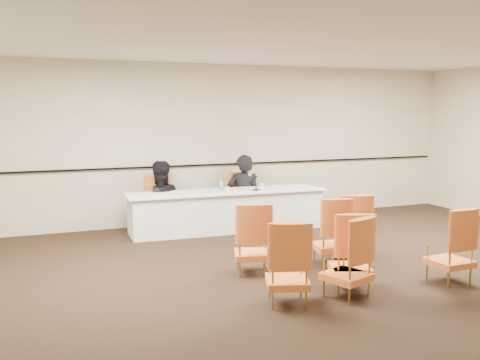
% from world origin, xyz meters
% --- Properties ---
extents(floor, '(10.00, 10.00, 0.00)m').
position_xyz_m(floor, '(0.00, 0.00, 0.00)').
color(floor, black).
rests_on(floor, ground).
extents(ceiling, '(10.00, 10.00, 0.00)m').
position_xyz_m(ceiling, '(0.00, 0.00, 3.00)').
color(ceiling, white).
rests_on(ceiling, ground).
extents(wall_back, '(10.00, 0.04, 3.00)m').
position_xyz_m(wall_back, '(0.00, 4.00, 1.50)').
color(wall_back, beige).
rests_on(wall_back, ground).
extents(wall_rail, '(9.80, 0.04, 0.03)m').
position_xyz_m(wall_rail, '(0.00, 3.96, 1.10)').
color(wall_rail, black).
rests_on(wall_rail, wall_back).
extents(panel_table, '(3.58, 0.96, 0.71)m').
position_xyz_m(panel_table, '(-0.26, 3.10, 0.36)').
color(panel_table, white).
rests_on(panel_table, ground).
extents(panelist_main, '(0.74, 0.60, 1.76)m').
position_xyz_m(panelist_main, '(0.27, 3.62, 0.42)').
color(panelist_main, black).
rests_on(panelist_main, ground).
extents(panelist_main_chair, '(0.52, 0.52, 0.95)m').
position_xyz_m(panelist_main_chair, '(0.27, 3.62, 0.47)').
color(panelist_main_chair, orange).
rests_on(panelist_main_chair, ground).
extents(panelist_second, '(0.84, 0.66, 1.71)m').
position_xyz_m(panelist_second, '(-1.35, 3.68, 0.38)').
color(panelist_second, black).
rests_on(panelist_second, ground).
extents(panelist_second_chair, '(0.52, 0.52, 0.95)m').
position_xyz_m(panelist_second_chair, '(-1.35, 3.68, 0.47)').
color(panelist_second_chair, orange).
rests_on(panelist_second_chair, ground).
extents(papers, '(0.32, 0.24, 0.00)m').
position_xyz_m(papers, '(0.30, 3.01, 0.71)').
color(papers, silver).
rests_on(papers, panel_table).
extents(microphone, '(0.18, 0.25, 0.31)m').
position_xyz_m(microphone, '(0.24, 2.96, 0.87)').
color(microphone, black).
rests_on(microphone, panel_table).
extents(water_bottle, '(0.08, 0.08, 0.21)m').
position_xyz_m(water_bottle, '(-0.37, 3.09, 0.81)').
color(water_bottle, teal).
rests_on(water_bottle, panel_table).
extents(drinking_glass, '(0.08, 0.08, 0.10)m').
position_xyz_m(drinking_glass, '(-0.30, 2.99, 0.76)').
color(drinking_glass, white).
rests_on(drinking_glass, panel_table).
extents(coffee_cup, '(0.09, 0.09, 0.12)m').
position_xyz_m(coffee_cup, '(0.36, 2.95, 0.77)').
color(coffee_cup, white).
rests_on(coffee_cup, panel_table).
extents(aud_chair_front_left, '(0.63, 0.63, 0.95)m').
position_xyz_m(aud_chair_front_left, '(-0.83, 0.61, 0.47)').
color(aud_chair_front_left, orange).
rests_on(aud_chair_front_left, ground).
extents(aud_chair_front_mid, '(0.58, 0.58, 0.95)m').
position_xyz_m(aud_chair_front_mid, '(0.35, 0.59, 0.47)').
color(aud_chair_front_mid, orange).
rests_on(aud_chair_front_mid, ground).
extents(aud_chair_front_right, '(0.65, 0.65, 0.95)m').
position_xyz_m(aud_chair_front_right, '(0.81, 0.75, 0.47)').
color(aud_chair_front_right, orange).
rests_on(aud_chair_front_right, ground).
extents(aud_chair_back_left, '(0.64, 0.64, 0.95)m').
position_xyz_m(aud_chair_back_left, '(-0.92, -0.57, 0.47)').
color(aud_chair_back_left, orange).
rests_on(aud_chair_back_left, ground).
extents(aud_chair_back_mid, '(0.64, 0.64, 0.95)m').
position_xyz_m(aud_chair_back_mid, '(0.00, -0.41, 0.47)').
color(aud_chair_back_mid, orange).
rests_on(aud_chair_back_mid, ground).
extents(aud_chair_back_right, '(0.53, 0.53, 0.95)m').
position_xyz_m(aud_chair_back_right, '(1.31, -0.63, 0.47)').
color(aud_chair_back_right, orange).
rests_on(aud_chair_back_right, ground).
extents(aud_chair_extra, '(0.64, 0.64, 0.95)m').
position_xyz_m(aud_chair_extra, '(-0.20, -0.64, 0.47)').
color(aud_chair_extra, orange).
rests_on(aud_chair_extra, ground).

